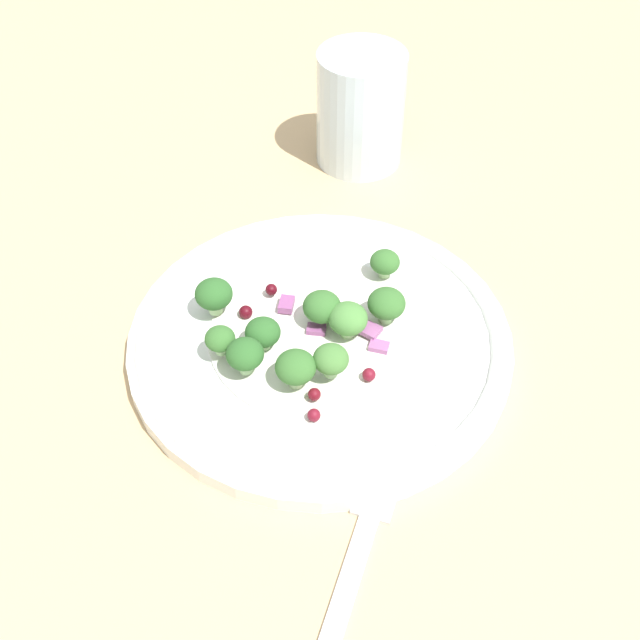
{
  "coord_description": "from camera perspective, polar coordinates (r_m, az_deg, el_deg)",
  "views": [
    {
      "loc": [
        33.8,
        -15.41,
        42.31
      ],
      "look_at": [
        -1.44,
        -0.51,
        2.7
      ],
      "focal_mm": 45.78,
      "sensor_mm": 36.0,
      "label": 1
    }
  ],
  "objects": [
    {
      "name": "broccoli_floret_6",
      "position": [
        0.56,
        4.67,
        1.11
      ],
      "size": [
        2.63,
        2.63,
        2.66
      ],
      "color": "#9EC684",
      "rests_on": "plate"
    },
    {
      "name": "cranberry_0",
      "position": [
        0.52,
        -0.4,
        -5.22
      ],
      "size": [
        0.84,
        0.84,
        0.84
      ],
      "primitive_type": "sphere",
      "color": "maroon",
      "rests_on": "plate"
    },
    {
      "name": "cranberry_1",
      "position": [
        0.57,
        2.55,
        0.11
      ],
      "size": [
        0.8,
        0.8,
        0.8
      ],
      "primitive_type": "sphere",
      "color": "maroon",
      "rests_on": "plate"
    },
    {
      "name": "ground_plane",
      "position": [
        0.57,
        1.04,
        -3.4
      ],
      "size": [
        180.0,
        180.0,
        2.0
      ],
      "primitive_type": "cube",
      "color": "tan"
    },
    {
      "name": "cranberry_2",
      "position": [
        0.57,
        -5.21,
        0.55
      ],
      "size": [
        0.97,
        0.97,
        0.97
      ],
      "primitive_type": "sphere",
      "color": "#4C0A14",
      "rests_on": "plate"
    },
    {
      "name": "broccoli_floret_4",
      "position": [
        0.57,
        -7.43,
        1.76
      ],
      "size": [
        2.63,
        2.63,
        2.67
      ],
      "color": "#ADD18E",
      "rests_on": "plate"
    },
    {
      "name": "broccoli_floret_3",
      "position": [
        0.53,
        -5.3,
        -2.36
      ],
      "size": [
        2.48,
        2.48,
        2.51
      ],
      "color": "#8EB77A",
      "rests_on": "plate"
    },
    {
      "name": "broccoli_floret_5",
      "position": [
        0.54,
        -7.0,
        -1.35
      ],
      "size": [
        2.03,
        2.03,
        2.06
      ],
      "color": "#9EC684",
      "rests_on": "plate"
    },
    {
      "name": "dressing_pool",
      "position": [
        0.56,
        -0.0,
        -0.99
      ],
      "size": [
        15.36,
        15.36,
        0.2
      ],
      "primitive_type": "cylinder",
      "color": "white",
      "rests_on": "plate"
    },
    {
      "name": "fork",
      "position": [
        0.47,
        1.91,
        -18.14
      ],
      "size": [
        15.21,
        13.57,
        0.5
      ],
      "color": "silver",
      "rests_on": "ground_plane"
    },
    {
      "name": "cranberry_4",
      "position": [
        0.51,
        -0.43,
        -6.66
      ],
      "size": [
        0.84,
        0.84,
        0.84
      ],
      "primitive_type": "sphere",
      "color": "maroon",
      "rests_on": "plate"
    },
    {
      "name": "broccoli_floret_7",
      "position": [
        0.56,
        0.11,
        0.88
      ],
      "size": [
        2.64,
        2.64,
        2.68
      ],
      "color": "#8EB77A",
      "rests_on": "plate"
    },
    {
      "name": "onion_bit_1",
      "position": [
        0.57,
        -2.36,
        1.11
      ],
      "size": [
        1.71,
        1.58,
        0.55
      ],
      "primitive_type": "cube",
      "rotation": [
        0.0,
        0.0,
        2.58
      ],
      "color": "#934C84",
      "rests_on": "plate"
    },
    {
      "name": "broccoli_floret_9",
      "position": [
        0.55,
        1.97,
        0.04
      ],
      "size": [
        2.69,
        2.69,
        2.72
      ],
      "color": "#ADD18E",
      "rests_on": "plate"
    },
    {
      "name": "onion_bit_0",
      "position": [
        0.56,
        3.46,
        -0.61
      ],
      "size": [
        1.82,
        1.77,
        0.35
      ],
      "primitive_type": "cube",
      "rotation": [
        0.0,
        0.0,
        0.56
      ],
      "color": "#A35B93",
      "rests_on": "plate"
    },
    {
      "name": "water_glass",
      "position": [
        0.72,
        2.84,
        14.53
      ],
      "size": [
        7.49,
        7.49,
        9.96
      ],
      "primitive_type": "cylinder",
      "color": "silver",
      "rests_on": "ground_plane"
    },
    {
      "name": "broccoli_floret_8",
      "position": [
        0.52,
        0.77,
        -2.79
      ],
      "size": [
        2.33,
        2.33,
        2.36
      ],
      "color": "#8EB77A",
      "rests_on": "plate"
    },
    {
      "name": "broccoli_floret_1",
      "position": [
        0.59,
        4.56,
        4.03
      ],
      "size": [
        2.19,
        2.19,
        2.21
      ],
      "color": "#ADD18E",
      "rests_on": "plate"
    },
    {
      "name": "onion_bit_4",
      "position": [
        0.55,
        -5.06,
        -2.51
      ],
      "size": [
        1.25,
        1.27,
        0.45
      ],
      "primitive_type": "cube",
      "rotation": [
        0.0,
        0.0,
        0.93
      ],
      "color": "#934C84",
      "rests_on": "plate"
    },
    {
      "name": "broccoli_floret_0",
      "position": [
        0.52,
        -1.71,
        -3.36
      ],
      "size": [
        2.65,
        2.65,
        2.68
      ],
      "color": "#ADD18E",
      "rests_on": "plate"
    },
    {
      "name": "plate",
      "position": [
        0.56,
        -0.0,
        -1.3
      ],
      "size": [
        26.47,
        26.47,
        1.7
      ],
      "color": "white",
      "rests_on": "ground_plane"
    },
    {
      "name": "cranberry_3",
      "position": [
        0.58,
        -3.42,
        2.14
      ],
      "size": [
        0.85,
        0.85,
        0.85
      ],
      "primitive_type": "sphere",
      "color": "#4C0A14",
      "rests_on": "plate"
    },
    {
      "name": "onion_bit_2",
      "position": [
        0.55,
        4.14,
        -1.91
      ],
      "size": [
        1.54,
        1.59,
        0.57
      ],
      "primitive_type": "cube",
      "rotation": [
        0.0,
        0.0,
        2.46
      ],
      "color": "#A35B93",
      "rests_on": "plate"
    },
    {
      "name": "cranberry_5",
      "position": [
        0.53,
        3.44,
        -3.83
      ],
      "size": [
        0.89,
        0.89,
        0.89
      ],
      "primitive_type": "sphere",
      "color": "maroon",
      "rests_on": "plate"
    },
    {
      "name": "broccoli_floret_2",
      "position": [
        0.54,
        -4.02,
        -0.91
      ],
      "size": [
        2.4,
        2.4,
        2.43
      ],
      "color": "#9EC684",
      "rests_on": "plate"
    },
    {
      "name": "onion_bit_3",
      "position": [
        0.56,
        -0.26,
        -0.66
      ],
      "size": [
        1.43,
        1.58,
        0.4
      ],
      "primitive_type": "cube",
      "rotation": [
        0.0,
        0.0,
        1.04
      ],
      "color": "#934C84",
      "rests_on": "plate"
    }
  ]
}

